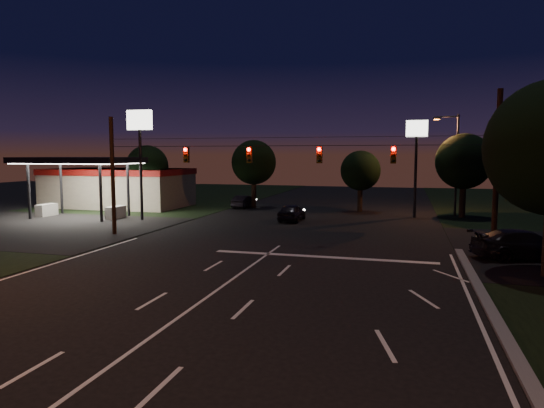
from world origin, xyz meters
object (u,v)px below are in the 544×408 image
(utility_pole_right, at_px, (493,253))
(car_oncoming_a, at_px, (292,212))
(car_cross, at_px, (524,245))
(car_oncoming_b, at_px, (244,201))

(utility_pole_right, relative_size, car_oncoming_a, 2.15)
(car_oncoming_a, distance_m, car_cross, 18.83)
(utility_pole_right, relative_size, car_cross, 1.68)
(car_oncoming_b, bearing_deg, car_oncoming_a, 132.78)
(car_cross, bearing_deg, utility_pole_right, 27.49)
(utility_pole_right, distance_m, car_cross, 1.99)
(utility_pole_right, distance_m, car_oncoming_b, 28.08)
(utility_pole_right, height_order, car_oncoming_a, utility_pole_right)
(utility_pole_right, xyz_separation_m, car_cross, (1.27, -1.31, 0.78))
(utility_pole_right, bearing_deg, car_cross, -45.85)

